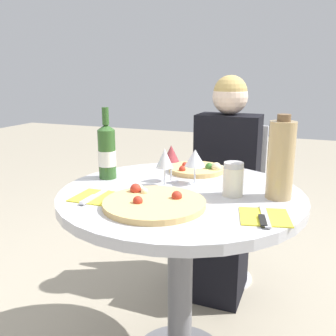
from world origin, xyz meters
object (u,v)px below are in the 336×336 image
object	(u,v)px
chair_behind_diner	(228,205)
pizza_large	(154,203)
seated_diner	(223,196)
tall_carafe	(281,160)
dining_table	(181,228)
wine_bottle	(107,152)

from	to	relation	value
chair_behind_diner	pizza_large	size ratio (longest dim) A/B	2.62
seated_diner	tall_carafe	size ratio (longest dim) A/B	3.98
dining_table	wine_bottle	distance (m)	0.44
chair_behind_diner	tall_carafe	world-z (taller)	tall_carafe
seated_diner	tall_carafe	xyz separation A→B (m)	(0.33, -0.60, 0.36)
pizza_large	wine_bottle	distance (m)	0.41
pizza_large	tall_carafe	distance (m)	0.47
wine_bottle	chair_behind_diner	bearing A→B (deg)	63.49
pizza_large	chair_behind_diner	bearing A→B (deg)	87.27
chair_behind_diner	seated_diner	distance (m)	0.17
pizza_large	wine_bottle	size ratio (longest dim) A/B	1.16
seated_diner	wine_bottle	distance (m)	0.77
seated_diner	pizza_large	world-z (taller)	seated_diner
dining_table	chair_behind_diner	bearing A→B (deg)	88.84
tall_carafe	dining_table	bearing A→B (deg)	-171.13
dining_table	pizza_large	world-z (taller)	pizza_large
dining_table	chair_behind_diner	size ratio (longest dim) A/B	1.02
chair_behind_diner	tall_carafe	distance (m)	0.93
wine_bottle	tall_carafe	distance (m)	0.70
chair_behind_diner	wine_bottle	world-z (taller)	wine_bottle
dining_table	seated_diner	size ratio (longest dim) A/B	0.78
dining_table	seated_diner	world-z (taller)	seated_diner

